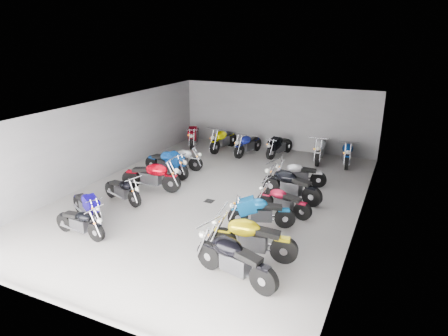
{
  "coord_description": "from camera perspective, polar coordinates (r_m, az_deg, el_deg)",
  "views": [
    {
      "loc": [
        5.97,
        -12.09,
        5.77
      ],
      "look_at": [
        0.17,
        0.38,
        1.0
      ],
      "focal_mm": 32.0,
      "sensor_mm": 36.0,
      "label": 1
    }
  ],
  "objects": [
    {
      "name": "motorcycle_left_c",
      "position": [
        14.45,
        -14.27,
        -3.06
      ],
      "size": [
        1.89,
        0.62,
        0.84
      ],
      "rotation": [
        0.0,
        0.0,
        -1.83
      ],
      "color": "black",
      "rests_on": "ground"
    },
    {
      "name": "motorcycle_right_b",
      "position": [
        10.71,
        4.0,
        -9.95
      ],
      "size": [
        2.39,
        0.56,
        1.05
      ],
      "rotation": [
        0.0,
        0.0,
        1.7
      ],
      "color": "black",
      "rests_on": "ground"
    },
    {
      "name": "motorcycle_left_d",
      "position": [
        15.25,
        -10.29,
        -1.15
      ],
      "size": [
        2.36,
        0.61,
        1.04
      ],
      "rotation": [
        0.0,
        0.0,
        -1.41
      ],
      "color": "black",
      "rests_on": "ground"
    },
    {
      "name": "ceiling",
      "position": [
        13.73,
        -1.34,
        8.41
      ],
      "size": [
        10.0,
        14.0,
        0.04
      ],
      "primitive_type": "cube",
      "color": "black",
      "rests_on": "wall_back"
    },
    {
      "name": "wall_back",
      "position": [
        20.44,
        7.46,
        7.19
      ],
      "size": [
        10.0,
        0.1,
        3.2
      ],
      "primitive_type": "cube",
      "color": "gray",
      "rests_on": "ground"
    },
    {
      "name": "motorcycle_left_a",
      "position": [
        12.49,
        -19.86,
        -7.31
      ],
      "size": [
        1.88,
        0.4,
        0.83
      ],
      "rotation": [
        0.0,
        0.0,
        -1.64
      ],
      "color": "black",
      "rests_on": "ground"
    },
    {
      "name": "motorcycle_right_c",
      "position": [
        12.32,
        5.24,
        -6.3
      ],
      "size": [
        1.98,
        0.9,
        0.91
      ],
      "rotation": [
        0.0,
        0.0,
        1.95
      ],
      "color": "black",
      "rests_on": "ground"
    },
    {
      "name": "motorcycle_back_e",
      "position": [
        18.93,
        13.58,
        2.64
      ],
      "size": [
        0.52,
        2.38,
        1.05
      ],
      "rotation": [
        0.0,
        0.0,
        3.23
      ],
      "color": "black",
      "rests_on": "ground"
    },
    {
      "name": "motorcycle_back_f",
      "position": [
        18.78,
        17.17,
        2.1
      ],
      "size": [
        0.57,
        2.27,
        1.0
      ],
      "rotation": [
        0.0,
        0.0,
        3.3
      ],
      "color": "black",
      "rests_on": "ground"
    },
    {
      "name": "motorcycle_back_d",
      "position": [
        19.34,
        7.9,
        3.15
      ],
      "size": [
        0.69,
        2.07,
        0.93
      ],
      "rotation": [
        0.0,
        0.0,
        2.88
      ],
      "color": "black",
      "rests_on": "ground"
    },
    {
      "name": "motorcycle_left_f",
      "position": [
        17.38,
        -6.2,
        1.32
      ],
      "size": [
        2.03,
        0.52,
        0.9
      ],
      "rotation": [
        0.0,
        0.0,
        -1.41
      ],
      "color": "black",
      "rests_on": "ground"
    },
    {
      "name": "wall_left",
      "position": [
        16.85,
        -16.77,
        3.97
      ],
      "size": [
        0.1,
        14.0,
        3.2
      ],
      "primitive_type": "cube",
      "color": "gray",
      "rests_on": "ground"
    },
    {
      "name": "wall_right",
      "position": [
        12.83,
        19.19,
        -0.95
      ],
      "size": [
        0.1,
        14.0,
        3.2
      ],
      "primitive_type": "cube",
      "color": "gray",
      "rests_on": "ground"
    },
    {
      "name": "motorcycle_left_e",
      "position": [
        16.63,
        -8.18,
        0.66
      ],
      "size": [
        2.32,
        0.64,
        1.02
      ],
      "rotation": [
        0.0,
        0.0,
        -1.76
      ],
      "color": "black",
      "rests_on": "ground"
    },
    {
      "name": "ground",
      "position": [
        14.67,
        -1.24,
        -4.04
      ],
      "size": [
        14.0,
        14.0,
        0.0
      ],
      "primitive_type": "plane",
      "color": "gray",
      "rests_on": "ground"
    },
    {
      "name": "motorcycle_right_e",
      "position": [
        14.34,
        9.51,
        -2.43
      ],
      "size": [
        2.33,
        0.75,
        1.04
      ],
      "rotation": [
        0.0,
        0.0,
        1.32
      ],
      "color": "black",
      "rests_on": "ground"
    },
    {
      "name": "drain_grate",
      "position": [
        14.26,
        -2.13,
        -4.74
      ],
      "size": [
        0.32,
        0.32,
        0.01
      ],
      "primitive_type": "cube",
      "color": "black",
      "rests_on": "ground"
    },
    {
      "name": "motorcycle_right_a",
      "position": [
        9.81,
        1.47,
        -12.9
      ],
      "size": [
        2.35,
        0.75,
        1.05
      ],
      "rotation": [
        0.0,
        0.0,
        1.32
      ],
      "color": "black",
      "rests_on": "ground"
    },
    {
      "name": "motorcycle_left_b",
      "position": [
        13.52,
        -19.0,
        -5.09
      ],
      "size": [
        1.82,
        0.91,
        0.85
      ],
      "rotation": [
        0.0,
        0.0,
        -1.99
      ],
      "color": "black",
      "rests_on": "ground"
    },
    {
      "name": "motorcycle_back_a",
      "position": [
        20.97,
        -4.3,
        4.67
      ],
      "size": [
        0.98,
        2.21,
        1.02
      ],
      "rotation": [
        0.0,
        0.0,
        3.51
      ],
      "color": "black",
      "rests_on": "ground"
    },
    {
      "name": "motorcycle_back_c",
      "position": [
        19.39,
        3.41,
        3.4
      ],
      "size": [
        0.63,
        2.19,
        0.97
      ],
      "rotation": [
        0.0,
        0.0,
        2.93
      ],
      "color": "black",
      "rests_on": "ground"
    },
    {
      "name": "motorcycle_back_b",
      "position": [
        20.11,
        -0.14,
        4.09
      ],
      "size": [
        0.53,
        2.32,
        1.02
      ],
      "rotation": [
        0.0,
        0.0,
        3.03
      ],
      "color": "black",
      "rests_on": "ground"
    },
    {
      "name": "motorcycle_right_d",
      "position": [
        13.24,
        8.43,
        -4.71
      ],
      "size": [
        1.94,
        0.51,
        0.86
      ],
      "rotation": [
        0.0,
        0.0,
        1.4
      ],
      "color": "black",
      "rests_on": "ground"
    },
    {
      "name": "motorcycle_right_f",
      "position": [
        15.71,
        10.71,
        -0.87
      ],
      "size": [
        2.0,
        0.65,
        0.89
      ],
      "rotation": [
        0.0,
        0.0,
        1.83
      ],
      "color": "black",
      "rests_on": "ground"
    }
  ]
}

